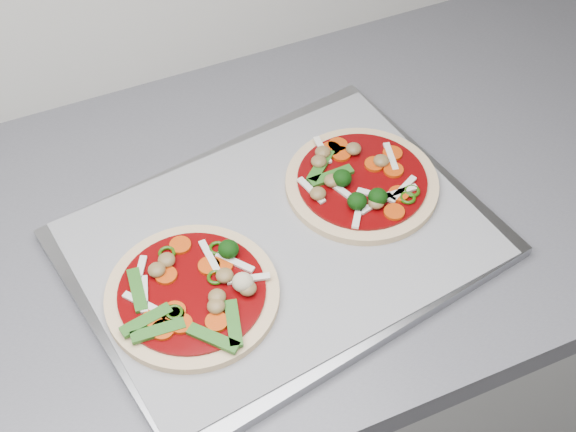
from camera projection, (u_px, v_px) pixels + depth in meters
name	position (u px, v px, depth m)	size (l,w,h in m)	color
baking_tray	(281.00, 243.00, 0.95)	(0.48, 0.35, 0.02)	gray
parchment	(281.00, 239.00, 0.94)	(0.45, 0.33, 0.00)	gray
pizza_left	(194.00, 293.00, 0.88)	(0.19, 0.19, 0.03)	#E5C18C
pizza_right	(361.00, 182.00, 0.99)	(0.19, 0.19, 0.03)	#E5C18C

